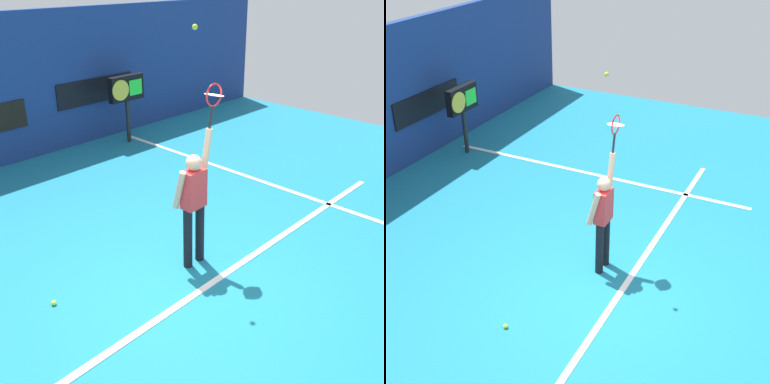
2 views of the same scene
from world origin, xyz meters
TOP-DOWN VIEW (x-y plane):
  - ground_plane at (0.00, 0.00)m, footprint 18.00×18.00m
  - sponsor_banner_starboard at (3.00, 5.92)m, footprint 2.20×0.03m
  - court_baseline at (0.00, -0.16)m, footprint 10.00×0.10m
  - court_sideline at (3.62, 2.00)m, footprint 0.10×7.00m
  - tennis_player at (0.56, 0.37)m, footprint 0.59×0.31m
  - tennis_racket at (0.93, 0.37)m, footprint 0.37×0.27m
  - tennis_ball at (0.59, 0.39)m, footprint 0.07×0.07m
  - scoreboard_clock at (3.36, 5.20)m, footprint 0.96×0.20m
  - spare_ball at (-1.38, 1.01)m, footprint 0.07×0.07m

SIDE VIEW (x-z plane):
  - ground_plane at x=0.00m, z-range 0.00..0.00m
  - court_baseline at x=0.00m, z-range 0.00..0.01m
  - court_sideline at x=3.62m, z-range 0.00..0.01m
  - spare_ball at x=-1.38m, z-range 0.00..0.07m
  - tennis_player at x=0.56m, z-range 0.02..2.01m
  - sponsor_banner_starboard at x=3.00m, z-range 0.94..1.54m
  - scoreboard_clock at x=3.36m, z-range 0.45..2.10m
  - tennis_racket at x=0.93m, z-range 2.07..2.70m
  - tennis_ball at x=0.59m, z-range 3.25..3.32m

